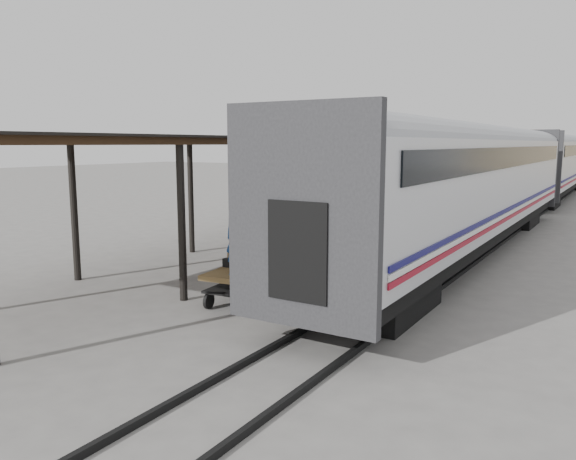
% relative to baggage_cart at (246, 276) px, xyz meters
% --- Properties ---
extents(ground, '(160.00, 160.00, 0.00)m').
position_rel_baggage_cart_xyz_m(ground, '(-0.08, 1.26, -0.65)').
color(ground, slate).
rests_on(ground, ground).
extents(train, '(3.45, 76.01, 4.01)m').
position_rel_baggage_cart_xyz_m(train, '(3.12, 35.05, 2.04)').
color(train, silver).
rests_on(train, ground).
extents(canopy, '(4.90, 64.30, 4.15)m').
position_rel_baggage_cart_xyz_m(canopy, '(-3.48, 25.26, 3.36)').
color(canopy, '#422B19').
rests_on(canopy, ground).
extents(rails, '(1.54, 150.00, 0.12)m').
position_rel_baggage_cart_xyz_m(rails, '(3.12, 35.26, -0.59)').
color(rails, black).
rests_on(rails, ground).
extents(building_left, '(12.00, 8.00, 6.00)m').
position_rel_baggage_cart_xyz_m(building_left, '(-10.08, 83.26, 2.35)').
color(building_left, tan).
rests_on(building_left, ground).
extents(baggage_cart, '(1.50, 2.52, 0.86)m').
position_rel_baggage_cart_xyz_m(baggage_cart, '(0.00, 0.00, 0.00)').
color(baggage_cart, brown).
rests_on(baggage_cart, ground).
extents(suitcase_stack, '(1.27, 1.15, 0.56)m').
position_rel_baggage_cart_xyz_m(suitcase_stack, '(-0.12, 0.37, 0.41)').
color(suitcase_stack, '#313133').
rests_on(suitcase_stack, baggage_cart).
extents(luggage_tug, '(1.57, 1.89, 1.44)m').
position_rel_baggage_cart_xyz_m(luggage_tug, '(-2.39, 15.91, 0.01)').
color(luggage_tug, maroon).
rests_on(luggage_tug, ground).
extents(porter, '(0.64, 0.78, 1.84)m').
position_rel_baggage_cart_xyz_m(porter, '(0.25, -0.65, 1.13)').
color(porter, navy).
rests_on(porter, baggage_cart).
extents(pedestrian, '(0.94, 0.53, 1.51)m').
position_rel_baggage_cart_xyz_m(pedestrian, '(-2.44, 16.30, 0.11)').
color(pedestrian, black).
rests_on(pedestrian, ground).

